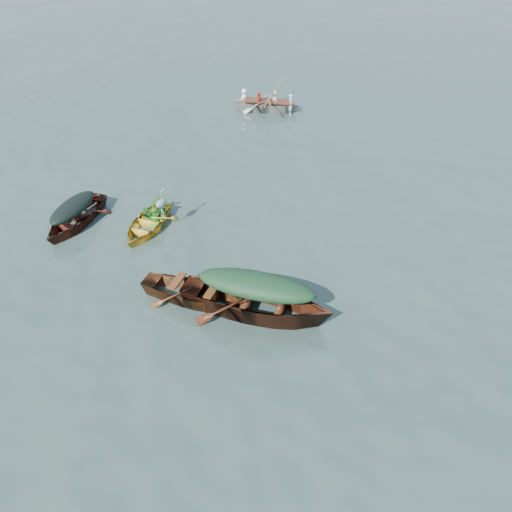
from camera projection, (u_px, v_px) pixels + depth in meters
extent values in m
plane|color=#344941|center=(202.00, 284.00, 13.01)|extent=(140.00, 140.00, 0.00)
imported|color=yellow|center=(148.00, 230.00, 15.06)|extent=(2.10, 3.23, 0.79)
imported|color=#532113|center=(77.00, 224.00, 15.28)|extent=(2.28, 3.83, 0.90)
imported|color=#472110|center=(256.00, 314.00, 12.12)|extent=(5.41, 3.10, 1.26)
imported|color=brown|center=(196.00, 301.00, 12.48)|extent=(4.12, 2.17, 0.89)
imported|color=beige|center=(267.00, 111.00, 22.82)|extent=(4.24, 2.74, 0.96)
ellipsoid|color=black|center=(72.00, 206.00, 14.89)|extent=(1.25, 2.11, 0.40)
ellipsoid|color=black|center=(256.00, 286.00, 11.58)|extent=(2.98, 1.71, 0.52)
imported|color=#2B6D1C|center=(154.00, 201.00, 15.05)|extent=(0.93, 1.06, 0.60)
imported|color=silver|center=(267.00, 93.00, 22.30)|extent=(3.07, 2.14, 0.76)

